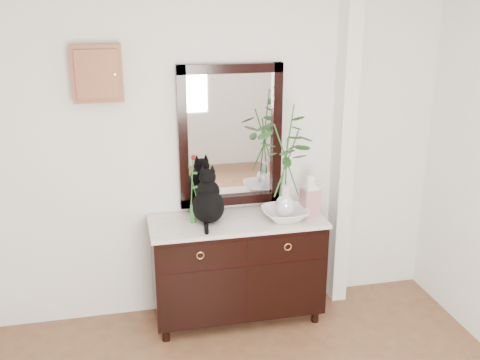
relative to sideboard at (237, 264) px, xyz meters
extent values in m
cube|color=white|center=(-0.10, 0.25, 0.88)|extent=(3.60, 0.04, 2.70)
cube|color=white|center=(0.90, 0.17, 0.88)|extent=(0.12, 0.20, 2.70)
cube|color=black|center=(0.00, 0.00, -0.01)|extent=(1.30, 0.50, 0.82)
cube|color=white|center=(0.00, 0.00, 0.36)|extent=(1.33, 0.52, 0.03)
cube|color=black|center=(0.00, 0.24, 0.97)|extent=(0.80, 0.06, 1.10)
cube|color=white|center=(0.00, 0.25, 0.97)|extent=(0.66, 0.01, 0.96)
cube|color=brown|center=(-0.95, 0.21, 1.48)|extent=(0.35, 0.10, 0.40)
imported|color=white|center=(0.36, -0.07, 0.42)|extent=(0.35, 0.35, 0.09)
camera|label=1|loc=(-0.83, -3.84, 2.01)|focal=42.00mm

